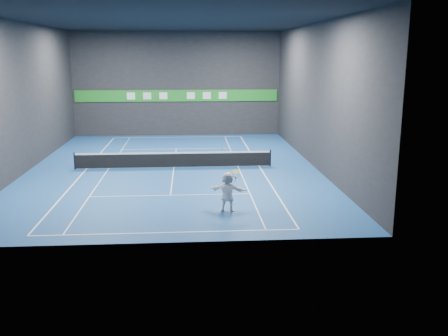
{
  "coord_description": "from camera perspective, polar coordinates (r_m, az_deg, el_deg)",
  "views": [
    {
      "loc": [
        1.02,
        -31.15,
        7.1
      ],
      "look_at": [
        2.73,
        -6.86,
        1.5
      ],
      "focal_mm": 40.0,
      "sensor_mm": 36.0,
      "label": 1
    }
  ],
  "objects": [
    {
      "name": "sideline_singles_right",
      "position": [
        32.1,
        1.6,
        0.17
      ],
      "size": [
        0.06,
        23.78,
        0.01
      ],
      "primitive_type": "cube",
      "color": "white",
      "rests_on": "ground"
    },
    {
      "name": "sideline_singles_left",
      "position": [
        32.36,
        -13.04,
        -0.06
      ],
      "size": [
        0.06,
        23.78,
        0.01
      ],
      "primitive_type": "cube",
      "color": "white",
      "rests_on": "ground"
    },
    {
      "name": "service_line_near",
      "position": [
        25.77,
        -6.14,
        -3.11
      ],
      "size": [
        8.23,
        0.06,
        0.01
      ],
      "primitive_type": "cube",
      "color": "white",
      "rests_on": "ground"
    },
    {
      "name": "baseline_near",
      "position": [
        20.55,
        -6.67,
        -7.34
      ],
      "size": [
        10.98,
        0.08,
        0.01
      ],
      "primitive_type": "cube",
      "color": "white",
      "rests_on": "ground"
    },
    {
      "name": "wall_front",
      "position": [
        18.37,
        -7.19,
        4.72
      ],
      "size": [
        18.0,
        0.1,
        9.0
      ],
      "primitive_type": "cube",
      "color": "black",
      "rests_on": "ground"
    },
    {
      "name": "wall_back",
      "position": [
        44.24,
        -5.41,
        9.52
      ],
      "size": [
        18.0,
        0.1,
        9.0
      ],
      "primitive_type": "cube",
      "color": "black",
      "rests_on": "ground"
    },
    {
      "name": "sponsor_banner",
      "position": [
        44.25,
        -5.38,
        8.23
      ],
      "size": [
        17.64,
        0.11,
        1.0
      ],
      "color": "#1D8824",
      "rests_on": "wall_back"
    },
    {
      "name": "wall_right",
      "position": [
        32.26,
        10.42,
        8.12
      ],
      "size": [
        0.1,
        26.0,
        9.0
      ],
      "primitive_type": "cube",
      "color": "black",
      "rests_on": "ground"
    },
    {
      "name": "wall_left",
      "position": [
        32.83,
        -21.97,
        7.48
      ],
      "size": [
        0.1,
        26.0,
        9.0
      ],
      "primitive_type": "cube",
      "color": "black",
      "rests_on": "ground"
    },
    {
      "name": "tennis_racket",
      "position": [
        22.73,
        1.37,
        -0.9
      ],
      "size": [
        0.43,
        0.36,
        0.65
      ],
      "color": "red",
      "rests_on": "player"
    },
    {
      "name": "ground",
      "position": [
        31.97,
        -5.75,
        0.05
      ],
      "size": [
        26.0,
        26.0,
        0.0
      ],
      "primitive_type": "plane",
      "color": "navy",
      "rests_on": "ground"
    },
    {
      "name": "ceiling",
      "position": [
        31.23,
        -6.13,
        16.37
      ],
      "size": [
        26.0,
        26.0,
        0.0
      ],
      "primitive_type": "plane",
      "color": "black",
      "rests_on": "ground"
    },
    {
      "name": "baseline_far",
      "position": [
        43.64,
        -5.32,
        3.53
      ],
      "size": [
        10.98,
        0.08,
        0.01
      ],
      "primitive_type": "cube",
      "color": "white",
      "rests_on": "ground"
    },
    {
      "name": "tennis_net",
      "position": [
        31.85,
        -5.77,
        1.0
      ],
      "size": [
        12.5,
        0.1,
        1.07
      ],
      "color": "black",
      "rests_on": "ground"
    },
    {
      "name": "tennis_ball",
      "position": [
        22.38,
        -0.24,
        2.25
      ],
      "size": [
        0.06,
        0.06,
        0.06
      ],
      "primitive_type": "sphere",
      "color": "#C9D824",
      "rests_on": "player"
    },
    {
      "name": "service_line_far",
      "position": [
        38.23,
        -5.48,
        2.19
      ],
      "size": [
        8.23,
        0.06,
        0.01
      ],
      "primitive_type": "cube",
      "color": "white",
      "rests_on": "ground"
    },
    {
      "name": "center_service_line",
      "position": [
        31.97,
        -5.75,
        0.06
      ],
      "size": [
        0.06,
        12.8,
        0.01
      ],
      "primitive_type": "cube",
      "color": "white",
      "rests_on": "ground"
    },
    {
      "name": "sideline_doubles_left",
      "position": [
        32.61,
        -15.43,
        -0.1
      ],
      "size": [
        0.08,
        23.78,
        0.01
      ],
      "primitive_type": "cube",
      "color": "white",
      "rests_on": "ground"
    },
    {
      "name": "sideline_doubles_right",
      "position": [
        32.26,
        4.04,
        0.21
      ],
      "size": [
        0.08,
        23.78,
        0.01
      ],
      "primitive_type": "cube",
      "color": "white",
      "rests_on": "ground"
    },
    {
      "name": "player",
      "position": [
        22.84,
        0.42,
        -2.72
      ],
      "size": [
        1.81,
        1.06,
        1.86
      ],
      "primitive_type": "imported",
      "rotation": [
        0.0,
        0.0,
        2.82
      ],
      "color": "white",
      "rests_on": "ground"
    }
  ]
}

